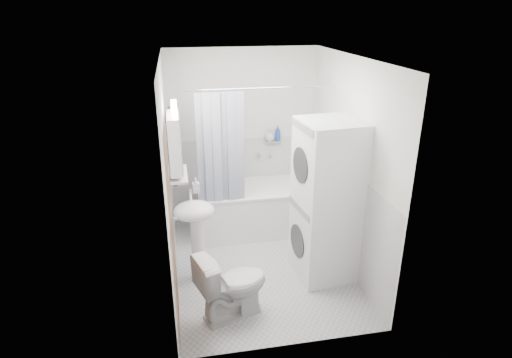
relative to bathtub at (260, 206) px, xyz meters
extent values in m
plane|color=silver|center=(-0.16, -0.92, -0.35)|extent=(2.60, 2.60, 0.00)
plane|color=white|center=(-0.16, 0.38, 0.85)|extent=(2.00, 0.00, 2.00)
plane|color=white|center=(-0.16, -2.22, 0.85)|extent=(2.00, 0.00, 2.00)
plane|color=white|center=(-1.16, -0.92, 0.85)|extent=(0.00, 2.60, 2.60)
plane|color=white|center=(0.84, -0.92, 0.85)|extent=(0.00, 2.60, 2.60)
plane|color=white|center=(-0.16, -0.92, 2.05)|extent=(2.60, 2.60, 0.00)
plane|color=white|center=(-0.16, 0.37, 0.25)|extent=(1.98, 0.00, 1.98)
plane|color=white|center=(-1.15, -0.92, 0.25)|extent=(0.00, 2.58, 2.58)
plane|color=white|center=(0.83, -0.92, 0.25)|extent=(0.00, 2.58, 2.58)
plane|color=brown|center=(-1.14, -1.80, 0.65)|extent=(0.00, 2.00, 2.00)
cylinder|color=silver|center=(-1.11, -1.47, 0.65)|extent=(0.04, 0.04, 0.04)
cube|color=white|center=(0.00, 0.00, -0.05)|extent=(1.64, 0.77, 0.60)
cube|color=white|center=(0.00, 0.00, 0.27)|extent=(1.66, 0.79, 0.03)
cube|color=silver|center=(0.00, 0.00, 0.15)|extent=(1.46, 0.59, 0.20)
cylinder|color=silver|center=(0.20, 0.33, 0.60)|extent=(0.04, 0.12, 0.04)
cylinder|color=silver|center=(0.00, -0.33, 1.65)|extent=(1.84, 0.02, 0.02)
cube|color=#141F47|center=(-0.77, -0.33, 0.90)|extent=(0.10, 0.02, 1.45)
cube|color=#141F47|center=(-0.68, -0.33, 0.90)|extent=(0.10, 0.02, 1.45)
cube|color=#141F47|center=(-0.59, -0.33, 0.90)|extent=(0.10, 0.02, 1.45)
cube|color=#141F47|center=(-0.50, -0.33, 0.90)|extent=(0.10, 0.02, 1.45)
cube|color=#141F47|center=(-0.41, -0.33, 0.90)|extent=(0.10, 0.02, 1.45)
cube|color=#141F47|center=(-0.32, -0.33, 0.90)|extent=(0.10, 0.02, 1.45)
ellipsoid|color=white|center=(-0.92, -1.03, 0.50)|extent=(0.44, 0.37, 0.20)
cylinder|color=white|center=(-0.90, -1.03, 0.03)|extent=(0.14, 0.14, 0.75)
cylinder|color=silver|center=(-0.94, -0.89, 0.62)|extent=(0.03, 0.03, 0.14)
cylinder|color=silver|center=(-0.94, -0.93, 0.68)|extent=(0.02, 0.10, 0.02)
cube|color=white|center=(-1.07, -0.82, 1.20)|extent=(0.12, 0.50, 0.60)
cube|color=white|center=(-1.00, -0.82, 1.20)|extent=(0.01, 0.47, 0.57)
cube|color=#FFEABF|center=(-1.05, -0.82, 1.58)|extent=(0.06, 0.45, 0.06)
cube|color=silver|center=(-1.05, -0.82, 0.85)|extent=(0.18, 0.54, 0.02)
cube|color=silver|center=(0.25, 0.32, 0.80)|extent=(0.22, 0.06, 0.02)
cube|color=#5F1C0F|center=(-1.10, -0.17, 0.96)|extent=(0.05, 0.38, 0.88)
cube|color=#5F1C0F|center=(-1.07, -0.17, 1.37)|extent=(0.03, 0.33, 0.08)
cylinder|color=silver|center=(-1.11, -0.17, 1.41)|extent=(0.02, 0.04, 0.02)
cube|color=white|center=(0.52, -1.16, 0.10)|extent=(0.69, 0.69, 0.90)
cylinder|color=#2D2D33|center=(0.20, -1.16, 0.09)|extent=(0.06, 0.38, 0.38)
cube|color=gray|center=(0.20, -1.16, 0.50)|extent=(0.07, 0.57, 0.08)
cube|color=white|center=(0.52, -1.16, 1.00)|extent=(0.69, 0.69, 0.90)
cylinder|color=#2D2D33|center=(0.20, -1.16, 0.99)|extent=(0.06, 0.38, 0.38)
cube|color=gray|center=(0.20, -1.16, 1.40)|extent=(0.07, 0.57, 0.08)
imported|color=white|center=(-0.61, -1.70, 0.00)|extent=(0.80, 0.60, 0.70)
imported|color=gray|center=(-0.87, -0.67, 0.60)|extent=(0.08, 0.17, 0.08)
imported|color=gray|center=(-1.05, -0.97, 0.90)|extent=(0.07, 0.18, 0.07)
imported|color=gray|center=(-1.05, -0.70, 0.91)|extent=(0.10, 0.09, 0.10)
imported|color=gray|center=(0.19, 0.32, 0.88)|extent=(0.13, 0.17, 0.13)
imported|color=#27469F|center=(0.31, 0.32, 0.85)|extent=(0.08, 0.21, 0.08)
camera|label=1|loc=(-1.03, -5.16, 2.51)|focal=30.00mm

